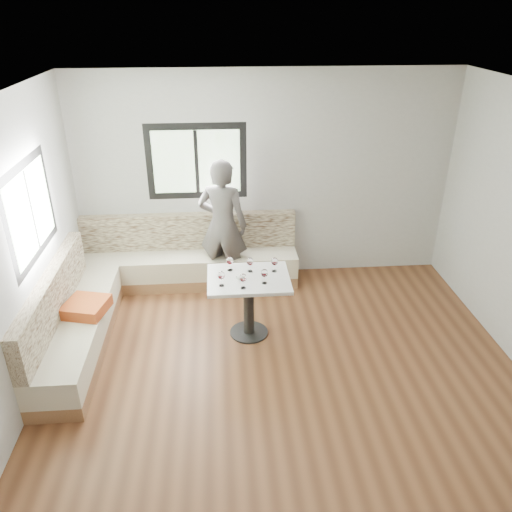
{
  "coord_description": "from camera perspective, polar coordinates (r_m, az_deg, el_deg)",
  "views": [
    {
      "loc": [
        -0.62,
        -3.85,
        3.48
      ],
      "look_at": [
        -0.24,
        1.08,
        0.97
      ],
      "focal_mm": 35.0,
      "sensor_mm": 36.0,
      "label": 1
    }
  ],
  "objects": [
    {
      "name": "wine_glass_f",
      "position": [
        5.66,
        -3.01,
        -0.56
      ],
      "size": [
        0.08,
        0.08,
        0.17
      ],
      "color": "white",
      "rests_on": "table"
    },
    {
      "name": "person",
      "position": [
        6.54,
        -3.82,
        3.52
      ],
      "size": [
        0.75,
        0.6,
        1.78
      ],
      "primitive_type": "imported",
      "rotation": [
        0.0,
        0.0,
        2.84
      ],
      "color": "#4D4948",
      "rests_on": "ground"
    },
    {
      "name": "olive_ramekin",
      "position": [
        5.54,
        -1.8,
        -2.33
      ],
      "size": [
        0.1,
        0.1,
        0.04
      ],
      "color": "white",
      "rests_on": "table"
    },
    {
      "name": "wine_glass_e",
      "position": [
        5.63,
        2.14,
        -0.67
      ],
      "size": [
        0.08,
        0.08,
        0.17
      ],
      "color": "white",
      "rests_on": "table"
    },
    {
      "name": "room",
      "position": [
        4.48,
        3.02,
        -0.65
      ],
      "size": [
        5.01,
        5.01,
        2.81
      ],
      "color": "brown",
      "rests_on": "ground"
    },
    {
      "name": "table",
      "position": [
        5.66,
        -0.85,
        -4.12
      ],
      "size": [
        0.92,
        0.71,
        0.75
      ],
      "rotation": [
        0.0,
        0.0,
        0.0
      ],
      "color": "black",
      "rests_on": "ground"
    },
    {
      "name": "wine_glass_c",
      "position": [
        5.39,
        0.98,
        -2.01
      ],
      "size": [
        0.08,
        0.08,
        0.17
      ],
      "color": "white",
      "rests_on": "table"
    },
    {
      "name": "wine_glass_a",
      "position": [
        5.36,
        -3.99,
        -2.28
      ],
      "size": [
        0.08,
        0.08,
        0.17
      ],
      "color": "white",
      "rests_on": "table"
    },
    {
      "name": "banquette",
      "position": [
        6.4,
        -12.59,
        -3.29
      ],
      "size": [
        2.9,
        2.8,
        0.95
      ],
      "color": "#9B6840",
      "rests_on": "ground"
    },
    {
      "name": "wine_glass_d",
      "position": [
        5.63,
        -0.68,
        -0.68
      ],
      "size": [
        0.08,
        0.08,
        0.17
      ],
      "color": "white",
      "rests_on": "table"
    },
    {
      "name": "wine_glass_b",
      "position": [
        5.3,
        -1.49,
        -2.55
      ],
      "size": [
        0.08,
        0.08,
        0.17
      ],
      "color": "white",
      "rests_on": "table"
    }
  ]
}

